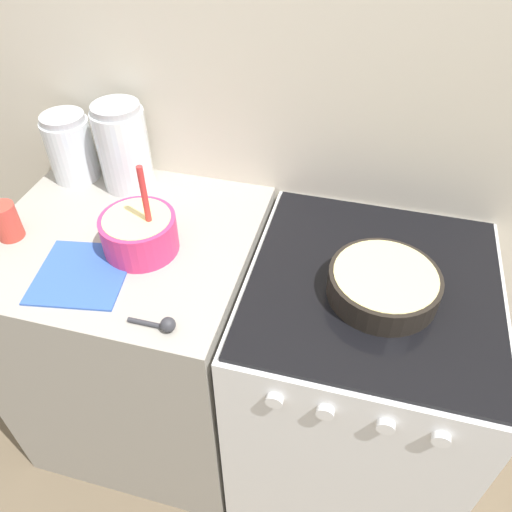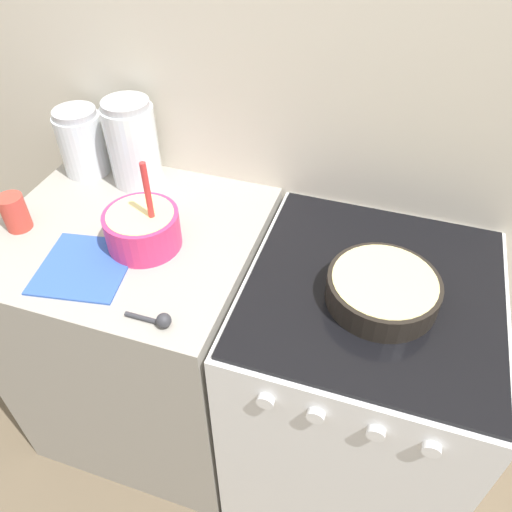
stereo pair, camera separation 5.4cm
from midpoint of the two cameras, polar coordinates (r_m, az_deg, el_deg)
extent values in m
cube|color=beige|center=(1.46, 4.76, 16.83)|extent=(4.47, 0.05, 2.40)
cube|color=#9E998E|center=(1.78, -11.37, -8.77)|extent=(0.74, 0.67, 0.93)
cube|color=silver|center=(1.65, 11.72, -14.88)|extent=(0.65, 0.67, 0.92)
cube|color=black|center=(1.29, 14.57, -3.63)|extent=(0.62, 0.65, 0.01)
cylinder|color=white|center=(1.15, 2.53, -16.26)|extent=(0.04, 0.02, 0.04)
cylinder|color=white|center=(1.14, 8.27, -17.63)|extent=(0.04, 0.02, 0.04)
cylinder|color=white|center=(1.14, 14.95, -19.00)|extent=(0.04, 0.02, 0.04)
cylinder|color=white|center=(1.16, 20.78, -19.98)|extent=(0.04, 0.02, 0.04)
cylinder|color=#E0336B|center=(1.36, -11.69, 2.97)|extent=(0.20, 0.20, 0.10)
cylinder|color=#EFDB8C|center=(1.34, -11.84, 3.79)|extent=(0.18, 0.18, 0.06)
cylinder|color=red|center=(1.29, -10.87, 5.78)|extent=(0.02, 0.02, 0.25)
cylinder|color=black|center=(1.24, 15.48, -3.80)|extent=(0.27, 0.27, 0.07)
cylinder|color=#EFDB8C|center=(1.23, 15.54, -3.57)|extent=(0.25, 0.25, 0.06)
cylinder|color=silver|center=(1.69, -18.34, 12.02)|extent=(0.14, 0.14, 0.19)
cylinder|color=red|center=(1.71, -18.06, 10.92)|extent=(0.13, 0.13, 0.12)
cylinder|color=#B2B2B7|center=(1.64, -19.16, 15.17)|extent=(0.13, 0.13, 0.02)
cylinder|color=silver|center=(1.58, -12.91, 12.17)|extent=(0.15, 0.15, 0.25)
cylinder|color=olive|center=(1.61, -12.64, 10.65)|extent=(0.14, 0.14, 0.15)
cylinder|color=#B2B2B7|center=(1.52, -13.70, 16.48)|extent=(0.14, 0.14, 0.02)
cylinder|color=#CC3F33|center=(1.53, -24.95, 4.51)|extent=(0.07, 0.07, 0.10)
cube|color=#3359B2|center=(1.36, -17.92, -1.18)|extent=(0.26, 0.27, 0.01)
cylinder|color=#333338|center=(1.20, -11.54, -7.00)|extent=(0.09, 0.01, 0.01)
sphere|color=#333338|center=(1.17, -9.18, -7.32)|extent=(0.04, 0.04, 0.04)
camera|label=1|loc=(0.03, -88.76, 1.14)|focal=35.00mm
camera|label=2|loc=(0.03, 91.24, -1.14)|focal=35.00mm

